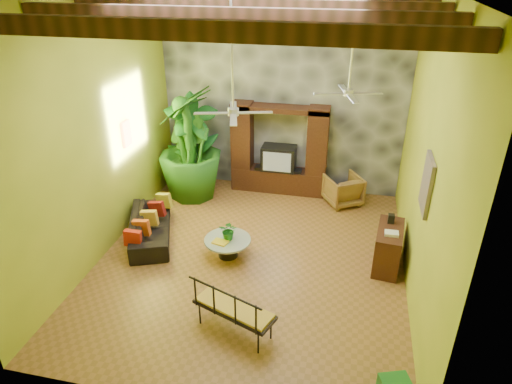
% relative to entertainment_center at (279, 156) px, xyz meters
% --- Properties ---
extents(ground, '(7.00, 7.00, 0.00)m').
position_rel_entertainment_center_xyz_m(ground, '(0.00, -3.14, -0.97)').
color(ground, brown).
rests_on(ground, ground).
extents(back_wall, '(6.00, 0.02, 5.00)m').
position_rel_entertainment_center_xyz_m(back_wall, '(0.00, 0.36, 1.53)').
color(back_wall, olive).
rests_on(back_wall, ground).
extents(left_wall, '(0.02, 7.00, 5.00)m').
position_rel_entertainment_center_xyz_m(left_wall, '(-3.00, -3.14, 1.53)').
color(left_wall, olive).
rests_on(left_wall, ground).
extents(right_wall, '(0.02, 7.00, 5.00)m').
position_rel_entertainment_center_xyz_m(right_wall, '(3.00, -3.14, 1.53)').
color(right_wall, olive).
rests_on(right_wall, ground).
extents(stone_accent_wall, '(5.98, 0.10, 4.98)m').
position_rel_entertainment_center_xyz_m(stone_accent_wall, '(0.00, 0.30, 1.53)').
color(stone_accent_wall, '#36383D').
rests_on(stone_accent_wall, ground).
extents(ceiling_beams, '(5.95, 5.36, 0.22)m').
position_rel_entertainment_center_xyz_m(ceiling_beams, '(0.00, -3.14, 3.81)').
color(ceiling_beams, '#3C1F13').
rests_on(ceiling_beams, ceiling).
extents(entertainment_center, '(2.40, 0.55, 2.30)m').
position_rel_entertainment_center_xyz_m(entertainment_center, '(0.00, 0.00, 0.00)').
color(entertainment_center, black).
rests_on(entertainment_center, ground).
extents(ceiling_fan_front, '(1.28, 1.28, 1.86)m').
position_rel_entertainment_center_xyz_m(ceiling_fan_front, '(-0.20, -3.54, 2.44)').
color(ceiling_fan_front, silver).
rests_on(ceiling_fan_front, ceiling).
extents(ceiling_fan_back, '(1.28, 1.28, 1.86)m').
position_rel_entertainment_center_xyz_m(ceiling_fan_back, '(1.60, -1.94, 2.44)').
color(ceiling_fan_back, silver).
rests_on(ceiling_fan_back, ceiling).
extents(wall_art_mask, '(0.06, 0.32, 0.55)m').
position_rel_entertainment_center_xyz_m(wall_art_mask, '(-2.96, -2.14, 1.13)').
color(wall_art_mask, '#C68917').
rests_on(wall_art_mask, left_wall).
extents(wall_art_painting, '(0.06, 0.70, 0.90)m').
position_rel_entertainment_center_xyz_m(wall_art_painting, '(2.96, -3.74, 1.33)').
color(wall_art_painting, '#25588A').
rests_on(wall_art_painting, right_wall).
extents(sofa, '(1.47, 2.17, 0.59)m').
position_rel_entertainment_center_xyz_m(sofa, '(-2.30, -2.84, -0.67)').
color(sofa, black).
rests_on(sofa, ground).
extents(wicker_armchair, '(1.09, 1.10, 0.74)m').
position_rel_entertainment_center_xyz_m(wicker_armchair, '(1.67, -0.35, -0.60)').
color(wicker_armchair, olive).
rests_on(wicker_armchair, ground).
extents(tall_plant_a, '(1.59, 1.41, 2.52)m').
position_rel_entertainment_center_xyz_m(tall_plant_a, '(-2.09, -0.45, 0.29)').
color(tall_plant_a, '#175A1E').
rests_on(tall_plant_a, ground).
extents(tall_plant_b, '(1.46, 1.50, 2.13)m').
position_rel_entertainment_center_xyz_m(tall_plant_b, '(-2.19, -0.75, 0.10)').
color(tall_plant_b, '#225917').
rests_on(tall_plant_b, ground).
extents(tall_plant_c, '(1.66, 1.66, 2.80)m').
position_rel_entertainment_center_xyz_m(tall_plant_c, '(-2.08, -0.74, 0.44)').
color(tall_plant_c, '#205817').
rests_on(tall_plant_c, ground).
extents(coffee_table, '(0.94, 0.94, 0.40)m').
position_rel_entertainment_center_xyz_m(coffee_table, '(-0.50, -3.13, -0.71)').
color(coffee_table, black).
rests_on(coffee_table, ground).
extents(centerpiece_plant, '(0.36, 0.31, 0.40)m').
position_rel_entertainment_center_xyz_m(centerpiece_plant, '(-0.47, -3.11, -0.36)').
color(centerpiece_plant, '#19611D').
rests_on(centerpiece_plant, coffee_table).
extents(yellow_tray, '(0.33, 0.27, 0.03)m').
position_rel_entertainment_center_xyz_m(yellow_tray, '(-0.60, -3.29, -0.55)').
color(yellow_tray, yellow).
rests_on(yellow_tray, coffee_table).
extents(iron_bench, '(1.44, 0.97, 0.57)m').
position_rel_entertainment_center_xyz_m(iron_bench, '(0.18, -5.22, -0.42)').
color(iron_bench, black).
rests_on(iron_bench, ground).
extents(side_console, '(0.59, 1.10, 0.84)m').
position_rel_entertainment_center_xyz_m(side_console, '(2.65, -2.78, -0.54)').
color(side_console, '#341810').
rests_on(side_console, ground).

